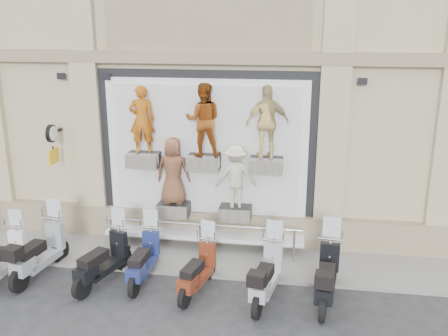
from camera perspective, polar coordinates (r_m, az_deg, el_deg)
The scene contains 13 objects.
ground at distance 10.98m, azimuth -4.84°, elevation -14.85°, with size 90.00×90.00×0.00m, color #29292B.
sidewalk at distance 12.76m, azimuth -2.62°, elevation -9.85°, with size 16.00×2.20×0.08m, color gray.
building at distance 16.25m, azimuth 0.64°, elevation 17.60°, with size 14.00×8.60×12.00m, color tan, non-canonical shape.
shop_vitrine at distance 12.47m, azimuth -1.85°, elevation 1.35°, with size 5.60×0.83×4.30m.
guard_rail at distance 12.48m, azimuth -2.74°, elevation -8.31°, with size 5.06×0.10×0.93m, color #9EA0A5, non-canonical shape.
clock_sign_bracket at distance 13.44m, azimuth -19.02°, elevation 3.15°, with size 0.10×0.80×1.02m.
scooter_b at distance 12.46m, azimuth -23.92°, elevation -8.50°, with size 0.53×1.81×1.47m, color white, non-canonical shape.
scooter_c at distance 12.25m, azimuth -20.45°, elevation -8.02°, with size 0.60×2.05×1.67m, color gray, non-canonical shape.
scooter_d at distance 11.53m, azimuth -13.78°, elevation -9.19°, with size 0.57×1.96×1.59m, color black, non-canonical shape.
scooter_e at distance 11.46m, azimuth -9.22°, elevation -9.31°, with size 0.54×1.85×1.51m, color navy, non-canonical shape.
scooter_f at distance 10.90m, azimuth -3.05°, elevation -10.68°, with size 0.52×1.79×1.45m, color maroon, non-canonical shape.
scooter_g at distance 10.62m, azimuth 4.90°, elevation -11.14°, with size 0.56×1.94×1.57m, color #9FA1A6, non-canonical shape.
scooter_h at distance 10.73m, azimuth 11.75°, elevation -10.94°, with size 0.59×2.02×1.64m, color black, non-canonical shape.
Camera 1 is at (2.31, -9.08, 5.72)m, focal length 40.00 mm.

